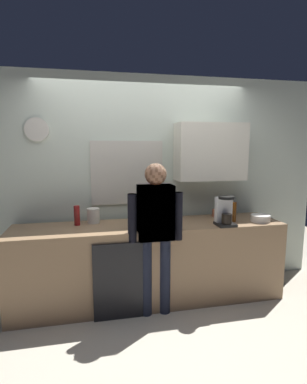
{
  "coord_description": "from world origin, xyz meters",
  "views": [
    {
      "loc": [
        -0.64,
        -2.91,
        1.77
      ],
      "look_at": [
        0.03,
        0.25,
        1.27
      ],
      "focal_mm": 28.11,
      "sensor_mm": 36.0,
      "label": 1
    }
  ],
  "objects_px": {
    "bottle_clear_soda": "(146,212)",
    "bottle_amber_beer": "(234,212)",
    "person_at_sink": "(156,227)",
    "storage_canister": "(93,216)",
    "dish_soap": "(228,211)",
    "mixing_bowl": "(260,218)",
    "coffee_maker": "(225,212)",
    "person_guest": "(156,227)",
    "bottle_red_vinegar": "(77,216)",
    "cup_blue_mug": "(169,222)",
    "cup_terracotta_mug": "(215,213)"
  },
  "relations": [
    {
      "from": "cup_blue_mug",
      "to": "bottle_amber_beer",
      "type": "bearing_deg",
      "value": 1.9
    },
    {
      "from": "bottle_clear_soda",
      "to": "storage_canister",
      "type": "bearing_deg",
      "value": 161.72
    },
    {
      "from": "bottle_clear_soda",
      "to": "storage_canister",
      "type": "distance_m",
      "value": 0.61
    },
    {
      "from": "person_at_sink",
      "to": "mixing_bowl",
      "type": "bearing_deg",
      "value": -3.06
    },
    {
      "from": "coffee_maker",
      "to": "dish_soap",
      "type": "distance_m",
      "value": 0.41
    },
    {
      "from": "bottle_clear_soda",
      "to": "storage_canister",
      "type": "relative_size",
      "value": 1.65
    },
    {
      "from": "mixing_bowl",
      "to": "storage_canister",
      "type": "height_order",
      "value": "storage_canister"
    },
    {
      "from": "person_guest",
      "to": "coffee_maker",
      "type": "bearing_deg",
      "value": 174.45
    },
    {
      "from": "bottle_amber_beer",
      "to": "cup_blue_mug",
      "type": "height_order",
      "value": "bottle_amber_beer"
    },
    {
      "from": "person_at_sink",
      "to": "storage_canister",
      "type": "bearing_deg",
      "value": 131.54
    },
    {
      "from": "cup_terracotta_mug",
      "to": "person_at_sink",
      "type": "xyz_separation_m",
      "value": [
        -0.87,
        -0.5,
        0.0
      ]
    },
    {
      "from": "bottle_red_vinegar",
      "to": "bottle_clear_soda",
      "type": "bearing_deg",
      "value": -9.58
    },
    {
      "from": "bottle_red_vinegar",
      "to": "person_at_sink",
      "type": "relative_size",
      "value": 0.14
    },
    {
      "from": "person_guest",
      "to": "cup_blue_mug",
      "type": "bearing_deg",
      "value": -148.88
    },
    {
      "from": "coffee_maker",
      "to": "bottle_amber_beer",
      "type": "distance_m",
      "value": 0.2
    },
    {
      "from": "bottle_red_vinegar",
      "to": "cup_terracotta_mug",
      "type": "xyz_separation_m",
      "value": [
        1.66,
        0.07,
        -0.06
      ]
    },
    {
      "from": "bottle_clear_soda",
      "to": "person_at_sink",
      "type": "distance_m",
      "value": 0.32
    },
    {
      "from": "storage_canister",
      "to": "person_guest",
      "type": "distance_m",
      "value": 0.79
    },
    {
      "from": "bottle_red_vinegar",
      "to": "mixing_bowl",
      "type": "xyz_separation_m",
      "value": [
        2.08,
        -0.28,
        -0.07
      ]
    },
    {
      "from": "bottle_clear_soda",
      "to": "person_guest",
      "type": "bearing_deg",
      "value": -82.65
    },
    {
      "from": "bottle_clear_soda",
      "to": "mixing_bowl",
      "type": "height_order",
      "value": "bottle_clear_soda"
    },
    {
      "from": "dish_soap",
      "to": "bottle_red_vinegar",
      "type": "bearing_deg",
      "value": -179.54
    },
    {
      "from": "bottle_red_vinegar",
      "to": "mixing_bowl",
      "type": "height_order",
      "value": "bottle_red_vinegar"
    },
    {
      "from": "dish_soap",
      "to": "storage_canister",
      "type": "height_order",
      "value": "dish_soap"
    },
    {
      "from": "cup_terracotta_mug",
      "to": "mixing_bowl",
      "type": "height_order",
      "value": "cup_terracotta_mug"
    },
    {
      "from": "coffee_maker",
      "to": "cup_blue_mug",
      "type": "bearing_deg",
      "value": 171.92
    },
    {
      "from": "bottle_amber_beer",
      "to": "person_at_sink",
      "type": "distance_m",
      "value": 1.0
    },
    {
      "from": "dish_soap",
      "to": "person_at_sink",
      "type": "relative_size",
      "value": 0.11
    },
    {
      "from": "coffee_maker",
      "to": "bottle_amber_beer",
      "type": "xyz_separation_m",
      "value": [
        0.17,
        0.11,
        -0.03
      ]
    },
    {
      "from": "person_at_sink",
      "to": "dish_soap",
      "type": "bearing_deg",
      "value": 13.66
    },
    {
      "from": "storage_canister",
      "to": "person_at_sink",
      "type": "relative_size",
      "value": 0.11
    },
    {
      "from": "bottle_amber_beer",
      "to": "storage_canister",
      "type": "distance_m",
      "value": 1.61
    },
    {
      "from": "bottle_amber_beer",
      "to": "storage_canister",
      "type": "height_order",
      "value": "bottle_amber_beer"
    },
    {
      "from": "coffee_maker",
      "to": "person_guest",
      "type": "relative_size",
      "value": 0.21
    },
    {
      "from": "coffee_maker",
      "to": "cup_blue_mug",
      "type": "height_order",
      "value": "coffee_maker"
    },
    {
      "from": "cup_blue_mug",
      "to": "bottle_red_vinegar",
      "type": "bearing_deg",
      "value": 166.31
    },
    {
      "from": "dish_soap",
      "to": "person_at_sink",
      "type": "height_order",
      "value": "person_at_sink"
    },
    {
      "from": "cup_terracotta_mug",
      "to": "mixing_bowl",
      "type": "distance_m",
      "value": 0.54
    },
    {
      "from": "mixing_bowl",
      "to": "bottle_clear_soda",
      "type": "bearing_deg",
      "value": 173.59
    },
    {
      "from": "person_at_sink",
      "to": "person_guest",
      "type": "height_order",
      "value": "same"
    },
    {
      "from": "cup_terracotta_mug",
      "to": "bottle_red_vinegar",
      "type": "bearing_deg",
      "value": -177.73
    },
    {
      "from": "bottle_clear_soda",
      "to": "bottle_amber_beer",
      "type": "bearing_deg",
      "value": -4.98
    },
    {
      "from": "coffee_maker",
      "to": "person_at_sink",
      "type": "xyz_separation_m",
      "value": [
        -0.8,
        -0.1,
        -0.1
      ]
    },
    {
      "from": "bottle_clear_soda",
      "to": "person_guest",
      "type": "height_order",
      "value": "person_guest"
    },
    {
      "from": "bottle_clear_soda",
      "to": "mixing_bowl",
      "type": "xyz_separation_m",
      "value": [
        1.32,
        -0.15,
        -0.1
      ]
    },
    {
      "from": "mixing_bowl",
      "to": "person_at_sink",
      "type": "xyz_separation_m",
      "value": [
        -1.28,
        -0.15,
        0.01
      ]
    },
    {
      "from": "cup_terracotta_mug",
      "to": "person_guest",
      "type": "bearing_deg",
      "value": -150.3
    },
    {
      "from": "coffee_maker",
      "to": "bottle_red_vinegar",
      "type": "xyz_separation_m",
      "value": [
        -1.6,
        0.33,
        -0.04
      ]
    },
    {
      "from": "bottle_amber_beer",
      "to": "coffee_maker",
      "type": "bearing_deg",
      "value": -146.04
    },
    {
      "from": "bottle_clear_soda",
      "to": "person_guest",
      "type": "distance_m",
      "value": 0.32
    }
  ]
}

